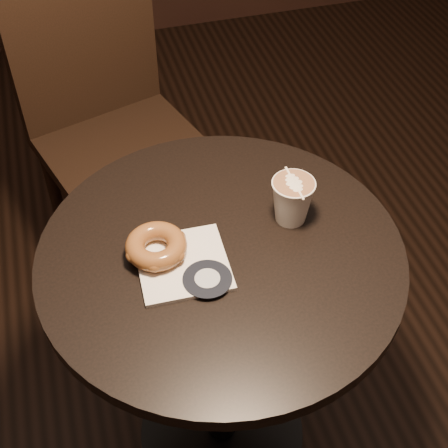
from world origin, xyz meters
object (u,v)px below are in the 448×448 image
object	(u,v)px
cafe_table	(221,312)
latte_cup	(292,201)
doughnut	(156,246)
chair	(104,100)
pastry_bag	(183,264)

from	to	relation	value
cafe_table	latte_cup	bearing A→B (deg)	15.16
doughnut	chair	bearing A→B (deg)	90.51
chair	doughnut	size ratio (longest dim) A/B	9.43
cafe_table	doughnut	xyz separation A→B (m)	(-0.12, 0.02, 0.23)
chair	latte_cup	size ratio (longest dim) A/B	11.54
cafe_table	latte_cup	world-z (taller)	latte_cup
doughnut	pastry_bag	bearing A→B (deg)	-41.50
doughnut	latte_cup	bearing A→B (deg)	4.98
pastry_bag	latte_cup	world-z (taller)	latte_cup
cafe_table	chair	bearing A→B (deg)	99.28
chair	pastry_bag	distance (m)	0.80
pastry_bag	doughnut	xyz separation A→B (m)	(-0.04, 0.04, 0.02)
latte_cup	pastry_bag	bearing A→B (deg)	-165.58
pastry_bag	doughnut	world-z (taller)	doughnut
pastry_bag	latte_cup	xyz separation A→B (m)	(0.23, 0.06, 0.04)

